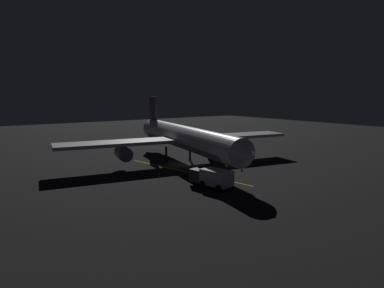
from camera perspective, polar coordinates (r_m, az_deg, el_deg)
The scene contains 8 objects.
ground_plane at distance 53.24m, azimuth -1.25°, elevation -3.58°, with size 180.00×180.00×0.20m, color black.
apron_guide_stripe at distance 48.44m, azimuth -1.36°, elevation -4.66°, with size 0.24×23.50×0.01m, color gold.
airliner at distance 53.09m, azimuth -1.54°, elevation 1.03°, with size 38.80×38.60×10.61m.
baggage_truck at distance 39.90m, azimuth 3.51°, elevation -5.81°, with size 3.00×5.70×2.26m.
catering_truck at distance 57.96m, azimuth 6.01°, elevation -1.36°, with size 6.20×5.68×2.18m.
ground_crew_worker at distance 47.62m, azimuth 5.94°, elevation -3.85°, with size 0.40×0.40×1.74m.
traffic_cone_near_left at distance 45.20m, azimuth -5.65°, elevation -5.34°, with size 0.50×0.50×0.55m.
traffic_cone_near_right at distance 49.12m, azimuth 8.47°, elevation -4.28°, with size 0.50×0.50×0.55m.
Camera 1 is at (29.27, 43.07, 10.98)m, focal length 31.26 mm.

